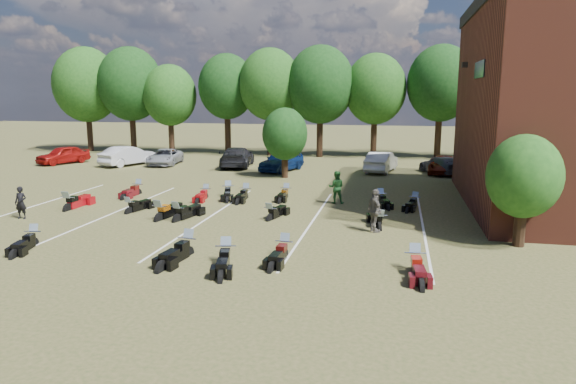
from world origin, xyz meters
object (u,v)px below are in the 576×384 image
(person_green, at_px, (336,187))
(person_grey, at_px, (375,211))
(motorcycle_14, at_px, (138,194))
(person_black, at_px, (21,203))
(motorcycle_7, at_px, (68,211))
(car_0, at_px, (63,155))
(motorcycle_3, at_px, (188,256))
(car_4, at_px, (282,161))

(person_green, relative_size, person_grey, 0.94)
(person_green, distance_m, motorcycle_14, 11.82)
(person_black, xyz_separation_m, person_grey, (16.52, 1.06, 0.16))
(person_black, distance_m, motorcycle_14, 7.20)
(person_black, distance_m, motorcycle_7, 2.40)
(person_grey, bearing_deg, person_black, 64.37)
(car_0, xyz_separation_m, motorcycle_3, (20.48, -21.70, -0.75))
(person_green, bearing_deg, motorcycle_14, -4.45)
(car_4, distance_m, person_green, 12.43)
(person_green, bearing_deg, motorcycle_7, 15.39)
(car_4, distance_m, motorcycle_7, 17.49)
(person_grey, distance_m, motorcycle_3, 8.16)
(person_green, bearing_deg, car_0, -28.58)
(person_grey, bearing_deg, motorcycle_7, 57.16)
(person_black, distance_m, motorcycle_3, 10.67)
(motorcycle_3, bearing_deg, person_green, 74.29)
(motorcycle_7, xyz_separation_m, motorcycle_14, (1.38, 4.72, 0.00))
(person_black, height_order, person_green, person_green)
(motorcycle_3, relative_size, motorcycle_14, 1.09)
(motorcycle_3, bearing_deg, person_black, 166.24)
(person_green, bearing_deg, person_black, 21.08)
(car_4, relative_size, motorcycle_7, 1.86)
(car_0, distance_m, person_black, 20.84)
(car_0, relative_size, motorcycle_7, 1.75)
(person_black, bearing_deg, car_0, 114.17)
(person_black, xyz_separation_m, motorcycle_3, (9.97, -3.71, -0.78))
(person_green, bearing_deg, person_grey, 108.65)
(car_0, bearing_deg, motorcycle_3, -22.85)
(person_green, height_order, person_grey, person_grey)
(car_4, height_order, person_black, car_4)
(car_4, relative_size, person_grey, 2.50)
(car_0, height_order, person_green, person_green)
(car_4, height_order, person_green, person_green)
(person_green, xyz_separation_m, motorcycle_3, (-4.24, -10.33, -0.89))
(motorcycle_14, bearing_deg, person_green, 0.58)
(car_4, relative_size, person_black, 3.02)
(car_0, xyz_separation_m, motorcycle_14, (12.94, -11.26, -0.75))
(car_4, bearing_deg, person_black, -99.72)
(person_grey, bearing_deg, motorcycle_14, 38.76)
(car_0, xyz_separation_m, motorcycle_7, (11.56, -15.98, -0.75))
(motorcycle_7, bearing_deg, person_grey, 177.92)
(motorcycle_3, relative_size, motorcycle_7, 0.97)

